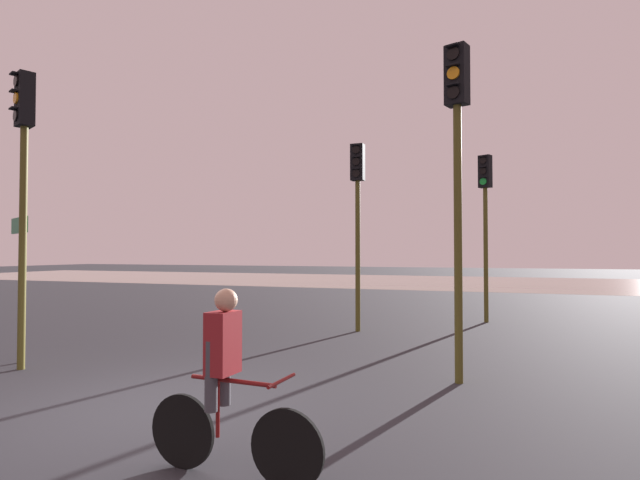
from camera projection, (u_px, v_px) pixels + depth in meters
name	position (u px, v px, depth m)	size (l,w,h in m)	color
ground_plane	(146.00, 409.00, 6.14)	(120.00, 120.00, 0.00)	#28282D
water_strip	(432.00, 282.00, 32.88)	(80.00, 16.00, 0.01)	#9E937F
traffic_light_far_right	(485.00, 206.00, 13.84)	(0.39, 0.41, 4.63)	#4C4719
traffic_light_near_left	(24.00, 164.00, 8.31)	(0.39, 0.41, 4.94)	#4C4719
traffic_light_center	(358.00, 201.00, 12.27)	(0.32, 0.34, 4.61)	#4C4719
traffic_light_near_right	(457.00, 150.00, 7.45)	(0.38, 0.40, 5.04)	#4C4719
direction_sign_post	(21.00, 266.00, 8.76)	(0.99, 0.54, 2.60)	slate
cyclist	(226.00, 381.00, 4.30)	(1.71, 0.46, 1.62)	black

